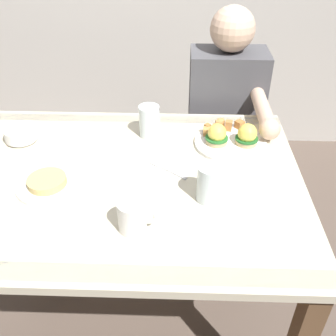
% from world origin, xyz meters
% --- Properties ---
extents(ground_plane, '(6.00, 6.00, 0.00)m').
position_xyz_m(ground_plane, '(0.00, 0.00, 0.00)').
color(ground_plane, brown).
extents(dining_table, '(1.20, 0.90, 0.74)m').
position_xyz_m(dining_table, '(0.00, 0.00, 0.63)').
color(dining_table, beige).
rests_on(dining_table, ground_plane).
extents(eggs_benedict_plate, '(0.27, 0.27, 0.09)m').
position_xyz_m(eggs_benedict_plate, '(0.38, 0.21, 0.77)').
color(eggs_benedict_plate, white).
rests_on(eggs_benedict_plate, dining_table).
extents(fruit_bowl, '(0.12, 0.12, 0.05)m').
position_xyz_m(fruit_bowl, '(-0.41, 0.21, 0.77)').
color(fruit_bowl, white).
rests_on(fruit_bowl, dining_table).
extents(coffee_mug, '(0.11, 0.08, 0.09)m').
position_xyz_m(coffee_mug, '(0.06, -0.24, 0.79)').
color(coffee_mug, white).
rests_on(coffee_mug, dining_table).
extents(fork, '(0.13, 0.11, 0.00)m').
position_xyz_m(fork, '(0.14, 0.05, 0.74)').
color(fork, silver).
rests_on(fork, dining_table).
extents(water_glass_near, '(0.08, 0.08, 0.12)m').
position_xyz_m(water_glass_near, '(0.28, -0.10, 0.79)').
color(water_glass_near, silver).
rests_on(water_glass_near, dining_table).
extents(water_glass_far, '(0.08, 0.08, 0.12)m').
position_xyz_m(water_glass_far, '(0.07, 0.27, 0.79)').
color(water_glass_far, silver).
rests_on(water_glass_far, dining_table).
extents(side_plate, '(0.20, 0.20, 0.04)m').
position_xyz_m(side_plate, '(-0.23, -0.06, 0.75)').
color(side_plate, white).
rests_on(side_plate, dining_table).
extents(diner_person, '(0.34, 0.54, 1.14)m').
position_xyz_m(diner_person, '(0.40, 0.60, 0.65)').
color(diner_person, '#33333D').
rests_on(diner_person, ground_plane).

